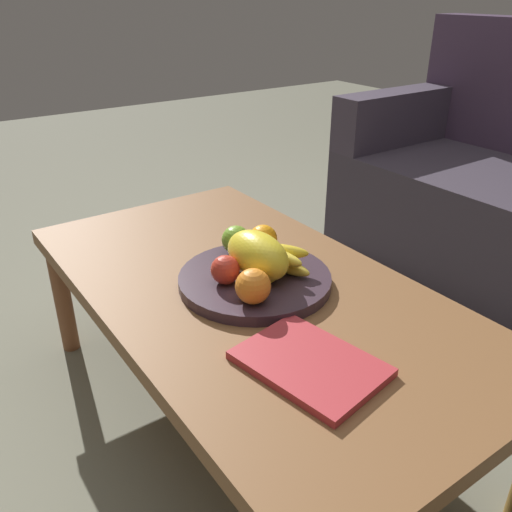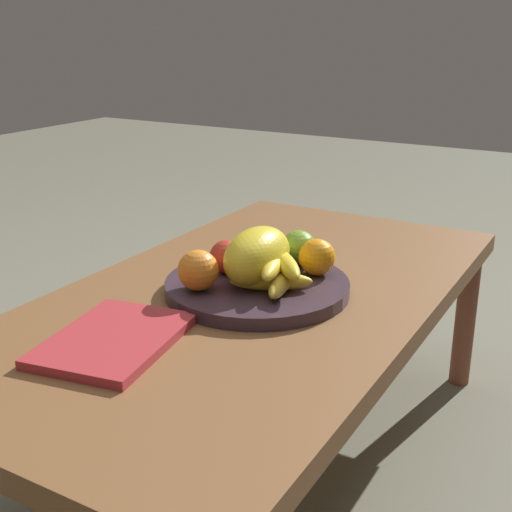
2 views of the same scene
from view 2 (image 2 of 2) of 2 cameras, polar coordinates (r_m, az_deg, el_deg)
name	(u,v)px [view 2 (image 2 of 2)]	position (r m, az deg, el deg)	size (l,w,h in m)	color
ground_plane	(252,465)	(1.48, -0.37, -17.24)	(8.00, 8.00, 0.00)	slate
coffee_table	(251,310)	(1.30, -0.40, -4.62)	(1.22, 0.65, 0.39)	brown
fruit_bowl	(256,287)	(1.27, 0.00, -2.66)	(0.35, 0.35, 0.03)	#392934
melon_large_front	(257,256)	(1.25, 0.10, 0.04)	(0.18, 0.10, 0.10)	yellow
orange_front	(198,270)	(1.22, -4.91, -1.21)	(0.07, 0.07, 0.07)	orange
orange_left	(317,257)	(1.29, 5.17, -0.10)	(0.07, 0.07, 0.07)	orange
apple_front	(299,248)	(1.35, 3.62, 0.71)	(0.07, 0.07, 0.07)	olive
apple_left	(226,257)	(1.30, -2.52, -0.05)	(0.06, 0.06, 0.06)	red
banana_bunch	(278,273)	(1.22, 1.85, -1.43)	(0.16, 0.15, 0.06)	yellow
magazine	(114,340)	(1.10, -11.90, -6.91)	(0.25, 0.18, 0.02)	#B43137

